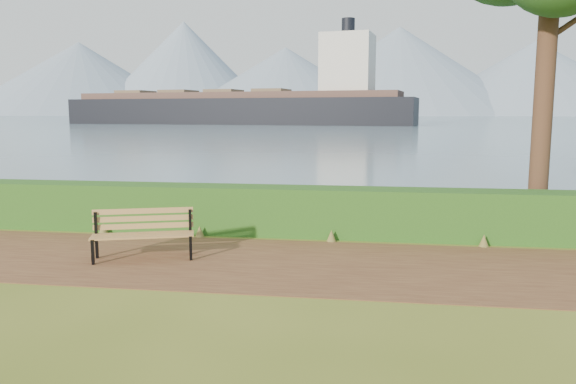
# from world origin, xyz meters

# --- Properties ---
(ground) EXTENTS (140.00, 140.00, 0.00)m
(ground) POSITION_xyz_m (0.00, 0.00, 0.00)
(ground) COLOR #4E5E1B
(ground) RESTS_ON ground
(path) EXTENTS (40.00, 3.40, 0.01)m
(path) POSITION_xyz_m (0.00, 0.30, 0.01)
(path) COLOR #522C1C
(path) RESTS_ON ground
(hedge) EXTENTS (32.00, 0.85, 1.00)m
(hedge) POSITION_xyz_m (0.00, 2.60, 0.50)
(hedge) COLOR #1C4313
(hedge) RESTS_ON ground
(water) EXTENTS (700.00, 510.00, 0.00)m
(water) POSITION_xyz_m (0.00, 260.00, 0.01)
(water) COLOR #435E6B
(water) RESTS_ON ground
(mountains) EXTENTS (585.00, 190.00, 70.00)m
(mountains) POSITION_xyz_m (-9.17, 406.05, 27.70)
(mountains) COLOR slate
(mountains) RESTS_ON ground
(bench) EXTENTS (1.80, 1.02, 0.87)m
(bench) POSITION_xyz_m (-1.56, 0.29, 0.50)
(bench) COLOR black
(bench) RESTS_ON ground
(cargo_ship) EXTENTS (73.03, 22.69, 21.90)m
(cargo_ship) POSITION_xyz_m (-22.79, 103.09, 3.27)
(cargo_ship) COLOR black
(cargo_ship) RESTS_ON ground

